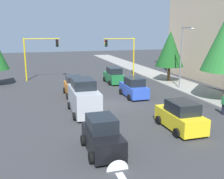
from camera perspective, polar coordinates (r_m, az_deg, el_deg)
The scene contains 14 objects.
ground_plane at distance 23.79m, azimuth -0.04°, elevation -3.28°, with size 120.00×120.00×0.00m, color #353538.
sidewalk_kerb at distance 32.50m, azimuth 15.35°, elevation 0.79°, with size 80.00×4.00×0.15m, color gray.
lane_arrow_near at distance 12.80m, azimuth 1.94°, elevation -18.18°, with size 2.40×1.10×1.10m.
traffic_signal_far_left at distance 38.02m, azimuth 2.12°, elevation 8.71°, with size 0.36×4.59×5.46m.
traffic_signal_far_right at distance 36.01m, azimuth -15.42°, elevation 8.14°, with size 0.36×4.59×5.56m.
street_lamp_curbside at distance 30.06m, azimuth 15.11°, elevation 8.10°, with size 2.15×0.28×7.00m.
tree_roadside_mid at distance 34.25m, azimuth 12.39°, elevation 8.55°, with size 3.55×3.55×6.46m.
delivery_van_silver at distance 21.22m, azimuth -6.11°, elevation -1.75°, with size 4.80×2.22×2.77m.
car_black at distance 14.69m, azimuth -2.12°, elevation -10.03°, with size 3.60×1.98×1.98m.
car_blue at distance 26.40m, azimuth 4.72°, elevation 0.31°, with size 4.00×2.06×1.98m.
car_yellow at distance 18.39m, azimuth 14.56°, elevation -5.66°, with size 4.04×2.12×1.98m.
car_orange at distance 27.18m, azimuth -8.10°, elevation 0.59°, with size 4.16×2.01×1.98m.
car_green at distance 33.24m, azimuth 0.40°, elevation 2.95°, with size 4.13×2.01×1.98m.
pedestrian_crossing at distance 22.56m, azimuth 23.01°, elevation -2.82°, with size 0.40×0.24×1.70m.
Camera 1 is at (21.90, -6.54, 6.60)m, focal length 42.39 mm.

